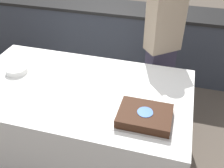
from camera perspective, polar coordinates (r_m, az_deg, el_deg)
ground_plane at (r=2.85m, az=-6.46°, el=-12.88°), size 14.00×14.00×0.00m
back_counter at (r=3.83m, az=1.95°, el=9.99°), size 4.40×0.58×0.92m
dining_table at (r=2.58m, az=-7.01°, el=-7.40°), size 2.01×1.13×0.75m
cake at (r=2.00m, az=7.14°, el=-6.94°), size 0.44×0.35×0.08m
plate_stack at (r=2.67m, az=-20.04°, el=2.93°), size 0.21×0.21×0.05m
side_plate_near_cake at (r=2.25m, az=7.10°, el=-2.42°), size 0.18×0.18×0.00m
person_cutting_cake at (r=2.81m, az=10.85°, el=8.03°), size 0.39×0.37×1.63m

